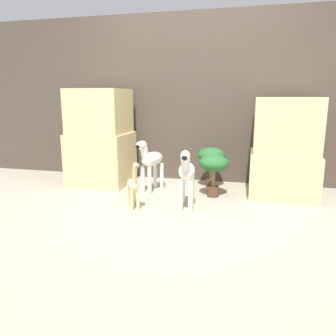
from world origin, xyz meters
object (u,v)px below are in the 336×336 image
(giraffe_figurine, at_px, (133,185))
(potted_palm_back, at_px, (214,166))
(zebra_left, at_px, (151,160))
(potted_palm_front, at_px, (211,157))
(zebra_right, at_px, (186,173))

(giraffe_figurine, height_order, potted_palm_back, giraffe_figurine)
(zebra_left, height_order, potted_palm_front, zebra_left)
(zebra_right, bearing_deg, potted_palm_back, 66.21)
(potted_palm_front, distance_m, potted_palm_back, 0.40)
(zebra_left, bearing_deg, potted_palm_back, -3.03)
(zebra_left, bearing_deg, potted_palm_front, 26.96)
(giraffe_figurine, xyz_separation_m, potted_palm_front, (0.69, 0.98, 0.15))
(zebra_left, bearing_deg, zebra_right, -45.02)
(zebra_right, height_order, potted_palm_front, zebra_right)
(zebra_left, bearing_deg, giraffe_figurine, -89.73)
(zebra_left, relative_size, potted_palm_back, 1.31)
(zebra_left, xyz_separation_m, potted_palm_front, (0.69, 0.35, 0.01))
(giraffe_figurine, bearing_deg, potted_palm_front, 55.00)
(zebra_left, height_order, potted_palm_back, zebra_left)
(potted_palm_front, xyz_separation_m, potted_palm_back, (0.07, -0.39, -0.03))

